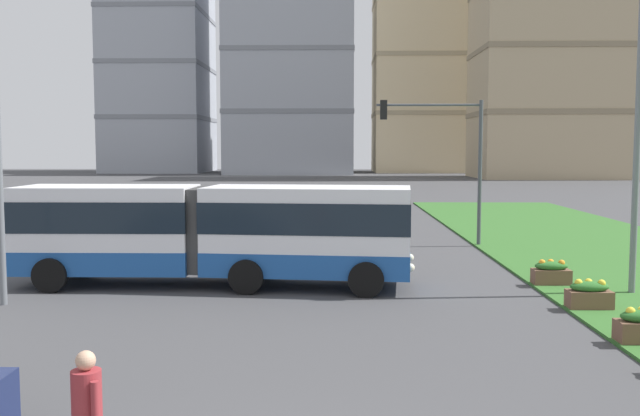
# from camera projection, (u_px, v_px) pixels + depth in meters

# --- Properties ---
(articulated_bus) EXTENTS (11.92, 3.29, 3.00)m
(articulated_bus) POSITION_uv_depth(u_px,v_px,m) (214.00, 231.00, 21.03)
(articulated_bus) COLOR white
(articulated_bus) RESTS_ON ground
(car_maroon_sedan) EXTENTS (4.56, 2.38, 1.58)m
(car_maroon_sedan) POSITION_uv_depth(u_px,v_px,m) (172.00, 235.00, 27.24)
(car_maroon_sedan) COLOR maroon
(car_maroon_sedan) RESTS_ON ground
(pedestrian_crossing) EXTENTS (0.43, 0.45, 1.74)m
(pedestrian_crossing) POSITION_uv_depth(u_px,v_px,m) (87.00, 411.00, 8.40)
(pedestrian_crossing) COLOR #4C4238
(pedestrian_crossing) RESTS_ON ground
(flower_planter_3) EXTENTS (1.10, 0.56, 0.74)m
(flower_planter_3) POSITION_uv_depth(u_px,v_px,m) (589.00, 294.00, 17.86)
(flower_planter_3) COLOR brown
(flower_planter_3) RESTS_ON grass_median
(flower_planter_4) EXTENTS (1.10, 0.56, 0.74)m
(flower_planter_4) POSITION_uv_depth(u_px,v_px,m) (551.00, 272.00, 21.00)
(flower_planter_4) COLOR brown
(flower_planter_4) RESTS_ON grass_median
(traffic_light_far_right) EXTENTS (4.44, 0.28, 6.13)m
(traffic_light_far_right) POSITION_uv_depth(u_px,v_px,m) (446.00, 146.00, 29.34)
(traffic_light_far_right) COLOR #474C51
(traffic_light_far_right) RESTS_ON ground
(streetlight_median) EXTENTS (0.70, 0.28, 9.73)m
(streetlight_median) POSITION_uv_depth(u_px,v_px,m) (639.00, 105.00, 19.36)
(streetlight_median) COLOR slate
(streetlight_median) RESTS_ON ground
(apartment_tower_west) EXTENTS (16.55, 19.45, 44.08)m
(apartment_tower_west) POSITION_uv_depth(u_px,v_px,m) (159.00, 43.00, 120.49)
(apartment_tower_west) COLOR #9EA3AD
(apartment_tower_west) RESTS_ON ground
(apartment_tower_westcentre) EXTENTS (20.24, 19.49, 37.43)m
(apartment_tower_westcentre) POSITION_uv_depth(u_px,v_px,m) (291.00, 58.00, 113.94)
(apartment_tower_westcentre) COLOR #9EA3AD
(apartment_tower_westcentre) RESTS_ON ground
(apartment_tower_centre) EXTENTS (16.40, 14.35, 38.12)m
(apartment_tower_centre) POSITION_uv_depth(u_px,v_px,m) (422.00, 60.00, 120.00)
(apartment_tower_centre) COLOR beige
(apartment_tower_centre) RESTS_ON ground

